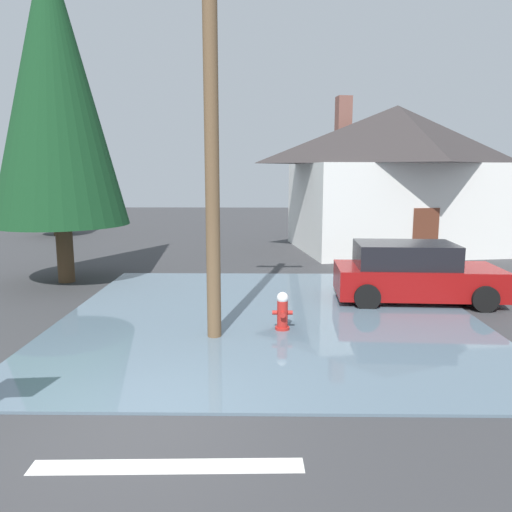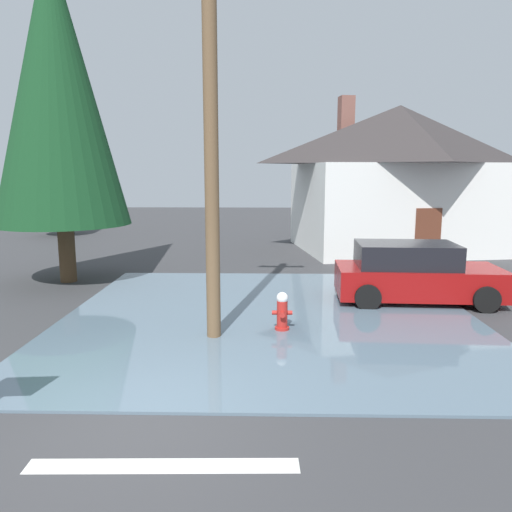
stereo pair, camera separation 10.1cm
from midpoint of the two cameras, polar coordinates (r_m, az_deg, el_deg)
ground_plane at (r=7.30m, az=-13.25°, el=-18.19°), size 80.00×80.00×0.10m
flood_puddle at (r=11.56m, az=1.30°, el=-6.92°), size 9.42×9.46×0.05m
lane_stop_bar at (r=6.24m, az=-10.69°, el=-22.71°), size 3.14×0.39×0.01m
fire_hydrant at (r=10.45m, az=2.79°, el=-6.49°), size 0.43×0.37×0.85m
utility_pole at (r=9.80m, az=-5.56°, el=20.14°), size 1.60×0.28×9.87m
house at (r=22.04m, az=15.54°, el=8.86°), size 9.44×7.71×6.51m
parked_car at (r=13.39m, az=17.45°, el=-1.93°), size 4.19×2.19×1.53m
pine_tree_tall_left at (r=16.09m, az=-22.41°, el=17.65°), size 3.91×3.91×9.77m
pine_tree_mid_left at (r=27.97m, az=-22.53°, el=9.89°), size 2.56×2.56×6.40m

